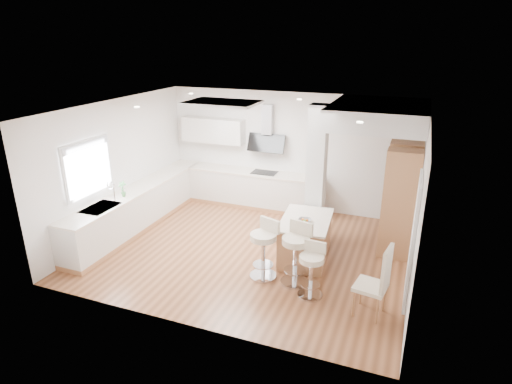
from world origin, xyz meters
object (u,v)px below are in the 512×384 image
at_px(bar_stool_a, 264,246).
at_px(dining_chair, 378,280).
at_px(peninsula, 305,239).
at_px(bar_stool_b, 296,250).
at_px(bar_stool_c, 312,267).

xyz_separation_m(bar_stool_a, dining_chair, (1.96, -0.46, 0.03)).
distance_m(peninsula, dining_chair, 2.00).
relative_size(bar_stool_b, bar_stool_c, 1.18).
height_order(peninsula, bar_stool_b, bar_stool_b).
xyz_separation_m(peninsula, bar_stool_c, (0.41, -1.16, 0.11)).
height_order(bar_stool_a, dining_chair, dining_chair).
distance_m(bar_stool_b, dining_chair, 1.47).
distance_m(peninsula, bar_stool_c, 1.24).
bearing_deg(bar_stool_c, bar_stool_b, 144.77).
relative_size(peninsula, bar_stool_c, 1.53).
height_order(bar_stool_c, dining_chair, dining_chair).
relative_size(peninsula, dining_chair, 1.20).
bearing_deg(bar_stool_a, bar_stool_c, 3.87).
bearing_deg(bar_stool_b, bar_stool_c, -27.06).
height_order(bar_stool_b, dining_chair, dining_chair).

